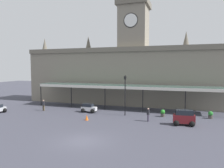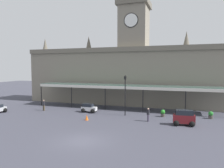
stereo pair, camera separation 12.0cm
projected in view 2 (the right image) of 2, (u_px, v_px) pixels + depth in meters
name	position (u px, v px, depth m)	size (l,w,h in m)	color
ground_plane	(82.00, 141.00, 19.14)	(140.00, 140.00, 0.00)	#3D3D49
station_building	(134.00, 72.00, 38.52)	(39.69, 6.88, 18.30)	gray
entrance_canopy	(126.00, 86.00, 33.33)	(29.94, 3.26, 3.85)	#38564C
car_white_estate	(89.00, 108.00, 31.35)	(2.27, 1.57, 1.27)	silver
car_maroon_van	(184.00, 118.00, 24.21)	(2.48, 1.75, 1.77)	maroon
pedestrian_beside_cars	(44.00, 105.00, 32.49)	(0.39, 0.34, 1.67)	brown
pedestrian_near_entrance	(148.00, 114.00, 26.00)	(0.34, 0.38, 1.67)	#3F384C
victorian_lamppost	(125.00, 91.00, 29.03)	(0.30, 0.30, 5.57)	black
traffic_cone	(87.00, 117.00, 26.62)	(0.40, 0.40, 0.71)	orange
planter_near_kerb	(163.00, 113.00, 28.49)	(0.60, 0.60, 0.96)	#47423D
planter_forecourt_centre	(211.00, 115.00, 27.42)	(0.60, 0.60, 0.96)	#47423D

